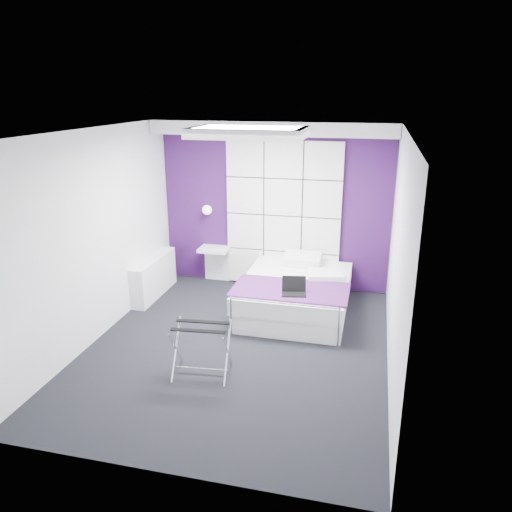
% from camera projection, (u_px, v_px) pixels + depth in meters
% --- Properties ---
extents(floor, '(4.40, 4.40, 0.00)m').
position_uv_depth(floor, '(238.00, 347.00, 6.16)').
color(floor, black).
rests_on(floor, ground).
extents(ceiling, '(4.40, 4.40, 0.00)m').
position_uv_depth(ceiling, '(235.00, 131.00, 5.34)').
color(ceiling, white).
rests_on(ceiling, wall_back).
extents(wall_back, '(3.60, 0.00, 3.60)m').
position_uv_depth(wall_back, '(274.00, 206.00, 7.78)').
color(wall_back, white).
rests_on(wall_back, floor).
extents(wall_left, '(0.00, 4.40, 4.40)m').
position_uv_depth(wall_left, '(96.00, 237.00, 6.15)').
color(wall_left, white).
rests_on(wall_left, floor).
extents(wall_right, '(0.00, 4.40, 4.40)m').
position_uv_depth(wall_right, '(398.00, 258.00, 5.35)').
color(wall_right, white).
rests_on(wall_right, floor).
extents(accent_wall, '(3.58, 0.02, 2.58)m').
position_uv_depth(accent_wall, '(274.00, 206.00, 7.77)').
color(accent_wall, '#341046').
rests_on(accent_wall, wall_back).
extents(soffit, '(3.58, 0.50, 0.20)m').
position_uv_depth(soffit, '(272.00, 128.00, 7.17)').
color(soffit, white).
rests_on(soffit, wall_back).
extents(headboard, '(1.80, 0.08, 2.30)m').
position_uv_depth(headboard, '(283.00, 215.00, 7.73)').
color(headboard, silver).
rests_on(headboard, wall_back).
extents(skylight, '(1.36, 0.86, 0.12)m').
position_uv_depth(skylight, '(249.00, 131.00, 5.90)').
color(skylight, white).
rests_on(skylight, ceiling).
extents(wall_lamp, '(0.15, 0.15, 0.15)m').
position_uv_depth(wall_lamp, '(208.00, 209.00, 7.91)').
color(wall_lamp, white).
rests_on(wall_lamp, wall_back).
extents(radiator, '(0.22, 1.20, 0.60)m').
position_uv_depth(radiator, '(154.00, 277.00, 7.64)').
color(radiator, white).
rests_on(radiator, floor).
extents(bed, '(1.53, 1.84, 0.65)m').
position_uv_depth(bed, '(295.00, 293.00, 7.08)').
color(bed, white).
rests_on(bed, floor).
extents(nightstand, '(0.47, 0.37, 0.05)m').
position_uv_depth(nightstand, '(214.00, 249.00, 8.05)').
color(nightstand, white).
rests_on(nightstand, wall_back).
extents(luggage_rack, '(0.60, 0.44, 0.59)m').
position_uv_depth(luggage_rack, '(202.00, 350.00, 5.49)').
color(luggage_rack, silver).
rests_on(luggage_rack, floor).
extents(laptop, '(0.31, 0.22, 0.22)m').
position_uv_depth(laptop, '(294.00, 289.00, 6.44)').
color(laptop, black).
rests_on(laptop, bed).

